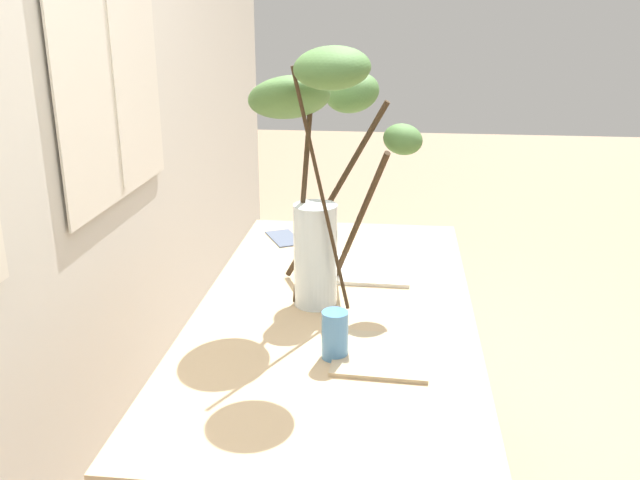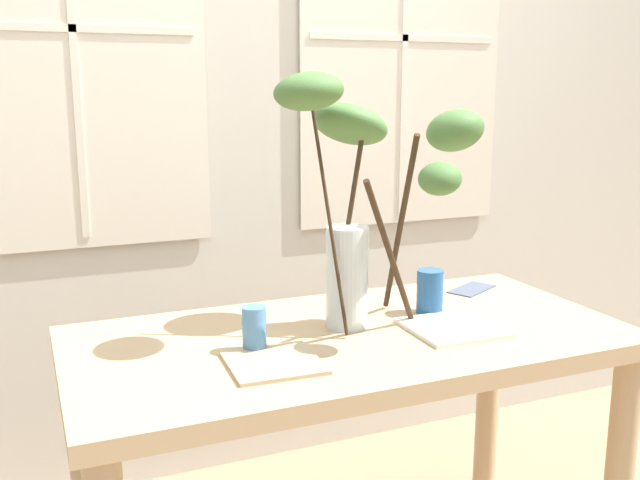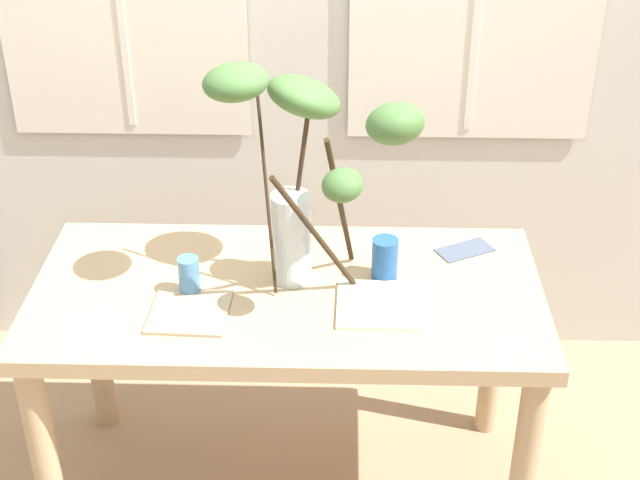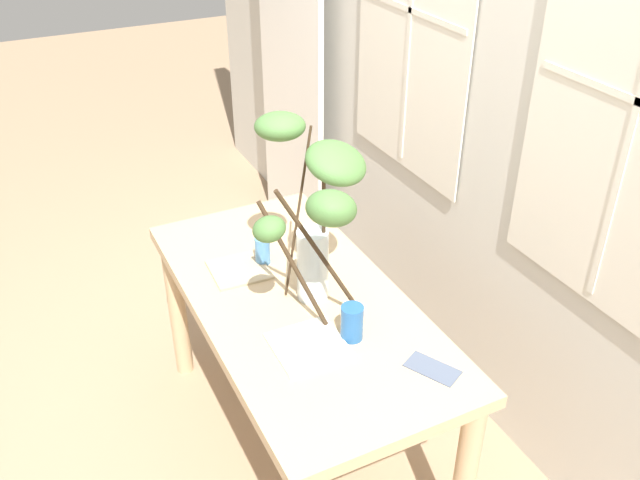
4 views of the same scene
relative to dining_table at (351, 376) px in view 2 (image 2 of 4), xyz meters
name	(u,v)px [view 2 (image 2 of 4)]	position (x,y,z in m)	size (l,w,h in m)	color
back_wall_with_windows	(248,88)	(0.00, 0.87, 0.75)	(5.97, 0.14, 2.80)	beige
dining_table	(351,376)	(0.00, 0.00, 0.00)	(1.47, 0.72, 0.77)	tan
vase_with_branches	(365,174)	(0.05, 0.04, 0.54)	(0.62, 0.51, 0.68)	silver
drinking_glass_blue_left	(254,329)	(-0.27, -0.02, 0.18)	(0.06, 0.06, 0.11)	#4C84BC
drinking_glass_blue_right	(430,292)	(0.28, 0.07, 0.18)	(0.08, 0.08, 0.13)	#235693
plate_square_left	(273,362)	(-0.26, -0.13, 0.13)	(0.21, 0.21, 0.01)	tan
plate_square_right	(453,328)	(0.26, -0.08, 0.13)	(0.23, 0.23, 0.01)	silver
napkin_folded	(472,289)	(0.53, 0.22, 0.12)	(0.17, 0.09, 0.00)	#4C566B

